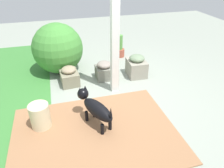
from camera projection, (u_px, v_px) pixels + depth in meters
name	position (u px, v px, depth m)	size (l,w,h in m)	color
ground_plane	(106.00, 98.00, 3.96)	(12.00, 12.00, 0.00)	gray
brick_path	(95.00, 133.00, 3.15)	(1.80, 2.40, 0.02)	#996A47
porch_pillar	(115.00, 28.00, 3.58)	(0.13, 0.13, 2.45)	white
stone_planter_nearest	(136.00, 66.00, 4.60)	(0.48, 0.40, 0.48)	gray
stone_planter_near	(104.00, 70.00, 4.50)	(0.37, 0.35, 0.39)	slate
stone_planter_mid	(69.00, 76.00, 4.31)	(0.47, 0.38, 0.39)	gray
round_shrub	(58.00, 48.00, 4.61)	(1.09, 1.09, 1.09)	#418535
terracotta_pot_tall	(120.00, 49.00, 5.49)	(0.23, 0.23, 0.57)	#A34D3A
dog	(95.00, 108.00, 3.19)	(0.76, 0.48, 0.54)	black
ceramic_urn	(40.00, 116.00, 3.19)	(0.30, 0.30, 0.41)	beige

